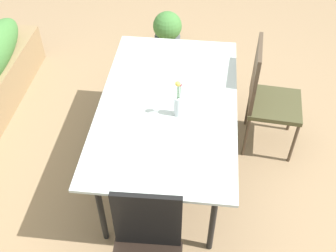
# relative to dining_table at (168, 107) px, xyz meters

# --- Properties ---
(ground_plane) EXTENTS (12.00, 12.00, 0.00)m
(ground_plane) POSITION_rel_dining_table_xyz_m (0.09, 0.03, -0.69)
(ground_plane) COLOR #9E7F5B
(dining_table) EXTENTS (1.73, 1.03, 0.73)m
(dining_table) POSITION_rel_dining_table_xyz_m (0.00, 0.00, 0.00)
(dining_table) COLOR silver
(dining_table) RESTS_ON ground
(chair_near_right) EXTENTS (0.47, 0.47, 1.01)m
(chair_near_right) POSITION_rel_dining_table_xyz_m (0.40, -0.78, -0.13)
(chair_near_right) COLOR #48472A
(chair_near_right) RESTS_ON ground
(flower_vase) EXTENTS (0.06, 0.06, 0.31)m
(flower_vase) POSITION_rel_dining_table_xyz_m (-0.12, -0.08, 0.16)
(flower_vase) COLOR silver
(flower_vase) RESTS_ON dining_table
(potted_plant) EXTENTS (0.33, 0.33, 0.50)m
(potted_plant) POSITION_rel_dining_table_xyz_m (1.74, 0.20, -0.43)
(potted_plant) COLOR slate
(potted_plant) RESTS_ON ground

